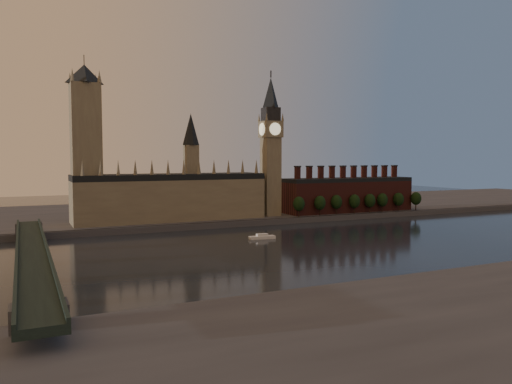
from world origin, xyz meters
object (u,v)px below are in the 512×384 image
westminster_bridge (32,256)px  river_boat (262,237)px  big_ben (271,145)px  victoria_tower (86,139)px

westminster_bridge → river_boat: 129.06m
big_ben → westminster_bridge: big_ben is taller
westminster_bridge → river_boat: (122.56, 39.96, -6.26)m
big_ben → river_boat: size_ratio=6.80×
victoria_tower → big_ben: size_ratio=1.01×
victoria_tower → river_boat: victoria_tower is taller
victoria_tower → westminster_bridge: victoria_tower is taller
victoria_tower → westminster_bridge: (-35.00, -117.70, -51.65)m
victoria_tower → river_boat: 130.63m
westminster_bridge → river_boat: size_ratio=12.71×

